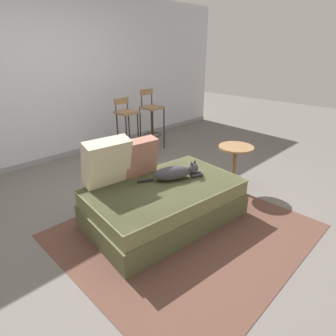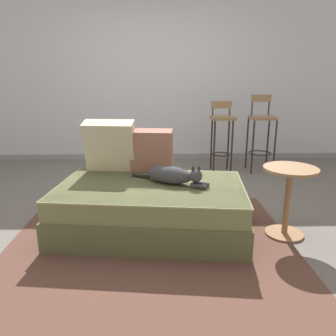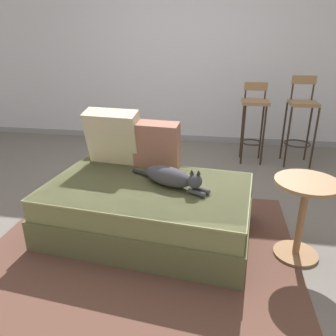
# 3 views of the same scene
# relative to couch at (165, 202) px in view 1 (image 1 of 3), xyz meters

# --- Properties ---
(ground_plane) EXTENTS (16.00, 16.00, 0.00)m
(ground_plane) POSITION_rel_couch_xyz_m (0.00, 0.40, -0.21)
(ground_plane) COLOR #66605B
(ground_plane) RESTS_ON ground
(wall_back_panel) EXTENTS (8.00, 0.10, 2.60)m
(wall_back_panel) POSITION_rel_couch_xyz_m (0.00, 2.65, 1.09)
(wall_back_panel) COLOR silver
(wall_back_panel) RESTS_ON ground
(wall_baseboard_trim) EXTENTS (8.00, 0.02, 0.09)m
(wall_baseboard_trim) POSITION_rel_couch_xyz_m (0.00, 2.60, -0.17)
(wall_baseboard_trim) COLOR gray
(wall_baseboard_trim) RESTS_ON ground
(area_rug) EXTENTS (2.31, 2.09, 0.01)m
(area_rug) POSITION_rel_couch_xyz_m (0.00, -0.30, -0.21)
(area_rug) COLOR brown
(area_rug) RESTS_ON ground
(couch) EXTENTS (1.71, 1.16, 0.42)m
(couch) POSITION_rel_couch_xyz_m (0.00, 0.00, 0.00)
(couch) COLOR brown
(couch) RESTS_ON ground
(throw_pillow_corner) EXTENTS (0.50, 0.33, 0.50)m
(throw_pillow_corner) POSITION_rel_couch_xyz_m (-0.40, 0.44, 0.46)
(throw_pillow_corner) COLOR beige
(throw_pillow_corner) RESTS_ON couch
(throw_pillow_middle) EXTENTS (0.42, 0.25, 0.42)m
(throw_pillow_middle) POSITION_rel_couch_xyz_m (0.00, 0.40, 0.42)
(throw_pillow_middle) COLOR #936051
(throw_pillow_middle) RESTS_ON couch
(cat) EXTENTS (0.68, 0.41, 0.19)m
(cat) POSITION_rel_couch_xyz_m (0.19, 0.03, 0.28)
(cat) COLOR #333338
(cat) RESTS_ON couch
(bar_stool_near_window) EXTENTS (0.32, 0.32, 0.99)m
(bar_stool_near_window) POSITION_rel_couch_xyz_m (0.95, 1.86, 0.41)
(bar_stool_near_window) COLOR #2D2319
(bar_stool_near_window) RESTS_ON ground
(bar_stool_by_doorway) EXTENTS (0.33, 0.33, 1.07)m
(bar_stool_by_doorway) POSITION_rel_couch_xyz_m (1.50, 1.86, 0.40)
(bar_stool_by_doorway) COLOR #2D2319
(bar_stool_by_doorway) RESTS_ON ground
(side_table) EXTENTS (0.44, 0.44, 0.60)m
(side_table) POSITION_rel_couch_xyz_m (1.15, -0.13, 0.18)
(side_table) COLOR olive
(side_table) RESTS_ON ground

